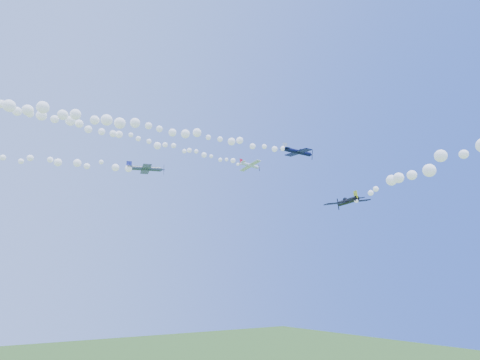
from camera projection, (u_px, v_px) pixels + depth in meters
plane_white at (250, 165)px, 105.86m from camera, size 6.95×7.24×2.27m
smoke_trail_white at (95, 129)px, 80.44m from camera, size 77.86×9.40×2.94m
plane_navy at (298, 152)px, 88.48m from camera, size 8.16×8.58×2.83m
smoke_trail_navy at (106, 120)px, 71.20m from camera, size 75.78×13.74×3.15m
plane_grey at (146, 168)px, 76.42m from camera, size 7.29×7.73×2.06m
plane_black at (347, 201)px, 59.52m from camera, size 6.92×6.58×1.80m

